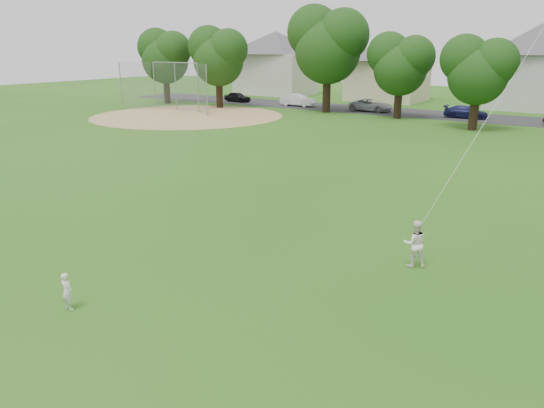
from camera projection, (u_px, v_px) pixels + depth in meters
The scene contains 8 objects.
ground at pixel (193, 299), 13.94m from camera, with size 160.00×160.00×0.00m, color #215814.
street at pixel (511, 120), 47.29m from camera, with size 90.00×7.00×0.01m, color #2D2D30.
dirt_infield at pixel (188, 116), 50.11m from camera, with size 18.00×18.00×0.02m, color #9E7F51.
toddler at pixel (67, 291), 13.24m from camera, with size 0.36×0.24×0.99m, color silver.
older_boy at pixel (415, 244), 15.79m from camera, with size 0.71×0.55×1.45m, color white.
kite at pixel (484, 124), 15.14m from camera, with size 1.74×1.85×7.39m.
baseball_backstop at pixel (172, 87), 53.35m from camera, with size 10.85×2.64×4.76m.
house_row at pixel (542, 59), 53.54m from camera, with size 77.56×13.76×10.14m.
Camera 1 is at (8.80, -9.31, 6.39)m, focal length 35.00 mm.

